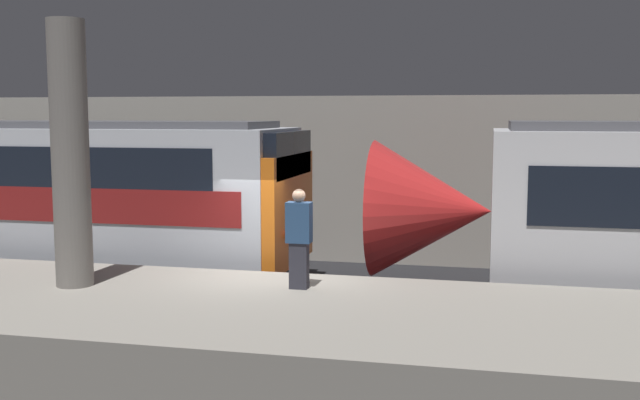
# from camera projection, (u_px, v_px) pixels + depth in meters

# --- Properties ---
(ground_plane) EXTENTS (120.00, 120.00, 0.00)m
(ground_plane) POSITION_uv_depth(u_px,v_px,m) (279.00, 328.00, 12.88)
(ground_plane) COLOR black
(platform) EXTENTS (40.00, 4.25, 0.98)m
(platform) POSITION_uv_depth(u_px,v_px,m) (238.00, 336.00, 10.77)
(platform) COLOR gray
(platform) RESTS_ON ground
(station_rear_barrier) EXTENTS (50.00, 0.15, 4.10)m
(station_rear_barrier) POSITION_uv_depth(u_px,v_px,m) (345.00, 180.00, 18.40)
(station_rear_barrier) COLOR #9E998E
(station_rear_barrier) RESTS_ON ground
(support_pillar_near) EXTENTS (0.57, 0.57, 4.13)m
(support_pillar_near) POSITION_uv_depth(u_px,v_px,m) (70.00, 155.00, 11.56)
(support_pillar_near) COLOR slate
(support_pillar_near) RESTS_ON platform
(person_waiting) EXTENTS (0.38, 0.24, 1.55)m
(person_waiting) POSITION_uv_depth(u_px,v_px,m) (299.00, 237.00, 11.49)
(person_waiting) COLOR #2D2D38
(person_waiting) RESTS_ON platform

